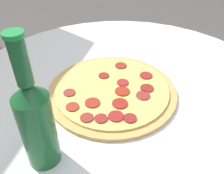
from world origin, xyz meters
name	(u,v)px	position (x,y,z in m)	size (l,w,h in m)	color
table	(123,126)	(0.00, 0.00, 0.57)	(1.05, 1.05, 0.72)	silver
pizza	(112,90)	(-0.01, 0.03, 0.72)	(0.38, 0.38, 0.02)	tan
beer_bottle	(36,121)	(-0.28, 0.12, 0.83)	(0.07, 0.07, 0.30)	#195628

